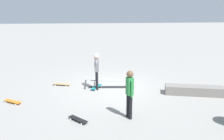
# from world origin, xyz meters

# --- Properties ---
(ground_plane) EXTENTS (60.00, 60.00, 0.00)m
(ground_plane) POSITION_xyz_m (0.00, 0.00, 0.00)
(ground_plane) COLOR gray
(grind_rail) EXTENTS (2.17, 0.36, 0.36)m
(grind_rail) POSITION_xyz_m (-0.12, 0.02, 0.16)
(grind_rail) COLOR black
(grind_rail) RESTS_ON ground_plane
(skate_ledge) EXTENTS (2.55, 1.02, 0.40)m
(skate_ledge) POSITION_xyz_m (-3.68, 1.18, 0.20)
(skate_ledge) COLOR gray
(skate_ledge) RESTS_ON ground_plane
(skater_main) EXTENTS (0.23, 1.37, 1.70)m
(skater_main) POSITION_xyz_m (0.56, 0.24, 0.99)
(skater_main) COLOR black
(skater_main) RESTS_ON ground_plane
(skateboard_main) EXTENTS (0.57, 0.80, 0.09)m
(skateboard_main) POSITION_xyz_m (0.59, 0.12, 0.07)
(skateboard_main) COLOR teal
(skateboard_main) RESTS_ON ground_plane
(bystander_green_shirt) EXTENTS (0.27, 0.40, 1.74)m
(bystander_green_shirt) POSITION_xyz_m (-0.56, 3.20, 0.99)
(bystander_green_shirt) COLOR black
(bystander_green_shirt) RESTS_ON ground_plane
(loose_skateboard_orange) EXTENTS (0.79, 0.58, 0.09)m
(loose_skateboard_orange) POSITION_xyz_m (3.97, 1.63, 0.07)
(loose_skateboard_orange) COLOR orange
(loose_skateboard_orange) RESTS_ON ground_plane
(loose_skateboard_natural) EXTENTS (0.82, 0.40, 0.09)m
(loose_skateboard_natural) POSITION_xyz_m (2.27, -0.38, 0.07)
(loose_skateboard_natural) COLOR tan
(loose_skateboard_natural) RESTS_ON ground_plane
(loose_skateboard_black) EXTENTS (0.72, 0.70, 0.09)m
(loose_skateboard_black) POSITION_xyz_m (1.23, 3.35, 0.07)
(loose_skateboard_black) COLOR black
(loose_skateboard_black) RESTS_ON ground_plane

